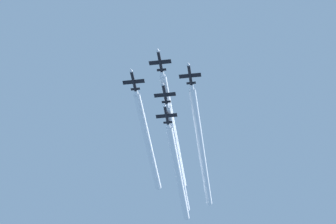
# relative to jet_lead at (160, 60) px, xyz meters

# --- Properties ---
(jet_lead) EXTENTS (9.18, 13.37, 3.21)m
(jet_lead) POSITION_rel_jet_lead_xyz_m (0.00, 0.00, 0.00)
(jet_lead) COLOR black
(jet_left_wingman) EXTENTS (9.18, 13.37, 3.21)m
(jet_left_wingman) POSITION_rel_jet_lead_xyz_m (-11.54, -7.01, -2.28)
(jet_left_wingman) COLOR black
(jet_right_wingman) EXTENTS (9.18, 13.37, 3.21)m
(jet_right_wingman) POSITION_rel_jet_lead_xyz_m (12.19, -7.62, -2.14)
(jet_right_wingman) COLOR black
(jet_slot) EXTENTS (9.18, 13.37, 3.21)m
(jet_slot) POSITION_rel_jet_lead_xyz_m (0.03, -15.16, -3.97)
(jet_slot) COLOR black
(jet_high_trail) EXTENTS (9.18, 13.37, 3.21)m
(jet_high_trail) POSITION_rel_jet_lead_xyz_m (0.73, -25.64, -6.35)
(jet_high_trail) COLOR black
(smoke_trail_lead) EXTENTS (2.91, 78.76, 2.91)m
(smoke_trail_lead) POSITION_rel_jet_lead_xyz_m (0.00, -45.44, -0.03)
(smoke_trail_lead) COLOR white
(smoke_trail_left_wingman) EXTENTS (2.91, 85.74, 2.91)m
(smoke_trail_left_wingman) POSITION_rel_jet_lead_xyz_m (-11.54, -55.94, -2.31)
(smoke_trail_left_wingman) COLOR white
(smoke_trail_right_wingman) EXTENTS (2.91, 68.72, 2.91)m
(smoke_trail_right_wingman) POSITION_rel_jet_lead_xyz_m (12.19, -48.04, -2.17)
(smoke_trail_right_wingman) COLOR white
(smoke_trail_slot) EXTENTS (2.91, 78.93, 2.91)m
(smoke_trail_slot) POSITION_rel_jet_lead_xyz_m (0.03, -60.69, -4.01)
(smoke_trail_slot) COLOR white
(smoke_trail_high_trail) EXTENTS (2.91, 72.50, 2.91)m
(smoke_trail_high_trail) POSITION_rel_jet_lead_xyz_m (0.73, -67.95, -6.38)
(smoke_trail_high_trail) COLOR white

